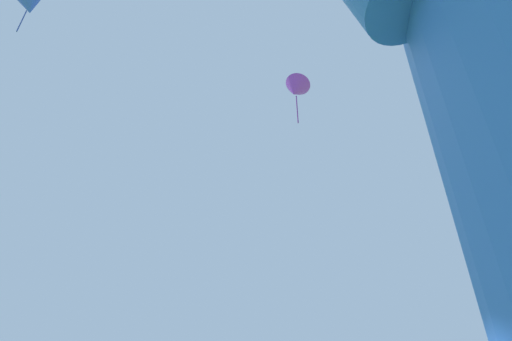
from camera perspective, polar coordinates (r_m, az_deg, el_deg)
distant_kite_purple_overhead_distant at (r=24.58m, az=4.44°, el=9.00°), size 1.89×1.81×2.91m
distant_kite_blue_mid_right at (r=25.43m, az=-23.92°, el=16.44°), size 1.35×1.33×2.53m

